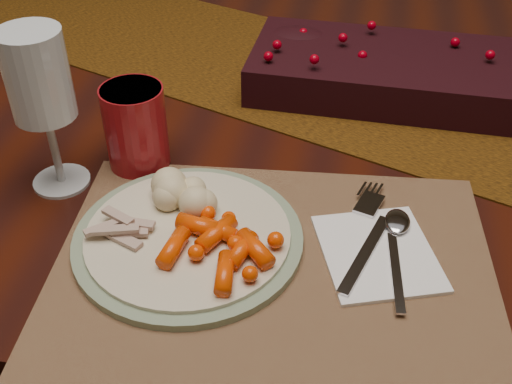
% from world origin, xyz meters
% --- Properties ---
extents(dining_table, '(1.80, 1.00, 0.75)m').
position_xyz_m(dining_table, '(0.00, 0.00, 0.38)').
color(dining_table, black).
rests_on(dining_table, floor).
extents(table_runner, '(1.62, 0.86, 0.00)m').
position_xyz_m(table_runner, '(0.05, 0.09, 0.75)').
color(table_runner, '#2F1F08').
rests_on(table_runner, dining_table).
extents(centerpiece, '(0.39, 0.21, 0.08)m').
position_xyz_m(centerpiece, '(0.16, 0.07, 0.79)').
color(centerpiece, black).
rests_on(centerpiece, table_runner).
extents(placemat_main, '(0.49, 0.38, 0.00)m').
position_xyz_m(placemat_main, '(0.06, -0.33, 0.75)').
color(placemat_main, brown).
rests_on(placemat_main, dining_table).
extents(dinner_plate, '(0.28, 0.28, 0.01)m').
position_xyz_m(dinner_plate, '(-0.04, -0.32, 0.76)').
color(dinner_plate, beige).
rests_on(dinner_plate, placemat_main).
extents(baby_carrots, '(0.14, 0.13, 0.02)m').
position_xyz_m(baby_carrots, '(-0.00, -0.34, 0.78)').
color(baby_carrots, '#EA3F03').
rests_on(baby_carrots, dinner_plate).
extents(mashed_potatoes, '(0.09, 0.09, 0.04)m').
position_xyz_m(mashed_potatoes, '(-0.05, -0.27, 0.79)').
color(mashed_potatoes, tan).
rests_on(mashed_potatoes, dinner_plate).
extents(turkey_shreds, '(0.08, 0.07, 0.02)m').
position_xyz_m(turkey_shreds, '(-0.11, -0.33, 0.78)').
color(turkey_shreds, beige).
rests_on(turkey_shreds, dinner_plate).
extents(napkin, '(0.16, 0.17, 0.00)m').
position_xyz_m(napkin, '(0.17, -0.30, 0.76)').
color(napkin, white).
rests_on(napkin, placemat_main).
extents(fork, '(0.07, 0.17, 0.00)m').
position_xyz_m(fork, '(0.15, -0.28, 0.76)').
color(fork, silver).
rests_on(fork, napkin).
extents(spoon, '(0.04, 0.15, 0.00)m').
position_xyz_m(spoon, '(0.19, -0.30, 0.76)').
color(spoon, silver).
rests_on(spoon, napkin).
extents(red_cup, '(0.09, 0.09, 0.11)m').
position_xyz_m(red_cup, '(-0.14, -0.18, 0.81)').
color(red_cup, maroon).
rests_on(red_cup, placemat_main).
extents(wine_glass, '(0.09, 0.09, 0.20)m').
position_xyz_m(wine_glass, '(-0.22, -0.24, 0.85)').
color(wine_glass, silver).
rests_on(wine_glass, dining_table).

